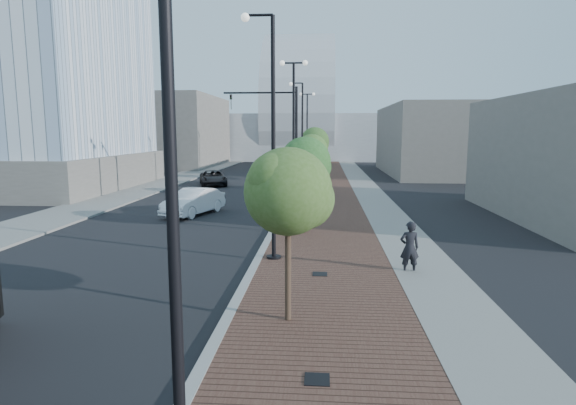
{
  "coord_description": "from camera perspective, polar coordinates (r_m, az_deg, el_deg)",
  "views": [
    {
      "loc": [
        2.48,
        -7.71,
        4.95
      ],
      "look_at": [
        1.0,
        12.0,
        2.0
      ],
      "focal_mm": 29.52,
      "sensor_mm": 36.0,
      "label": 1
    }
  ],
  "objects": [
    {
      "name": "white_sedan",
      "position": [
        29.1,
        -11.31,
        0.1
      ],
      "size": [
        3.08,
        5.06,
        1.57
      ],
      "primitive_type": "imported",
      "rotation": [
        0.0,
        0.0,
        -0.32
      ],
      "color": "white",
      "rests_on": "ground"
    },
    {
      "name": "tree_1",
      "position": [
        22.8,
        2.2,
        4.81
      ],
      "size": [
        2.5,
        2.47,
        4.74
      ],
      "color": "#382619",
      "rests_on": "ground"
    },
    {
      "name": "curb",
      "position": [
        48.02,
        1.31,
        2.66
      ],
      "size": [
        0.3,
        140.0,
        0.14
      ],
      "primitive_type": "cube",
      "color": "gray",
      "rests_on": "ground"
    },
    {
      "name": "dark_car_far",
      "position": [
        57.26,
        -1.43,
        4.18
      ],
      "size": [
        3.25,
        4.83,
        1.3
      ],
      "primitive_type": "imported",
      "rotation": [
        0.0,
        0.0,
        0.35
      ],
      "color": "black",
      "rests_on": "ground"
    },
    {
      "name": "tree_0",
      "position": [
        11.86,
        0.23,
        1.28
      ],
      "size": [
        2.29,
        2.23,
        4.59
      ],
      "color": "#382619",
      "rests_on": "ground"
    },
    {
      "name": "tower_podium",
      "position": [
        47.85,
        -29.37,
        3.27
      ],
      "size": [
        19.0,
        19.0,
        3.0
      ],
      "primitive_type": "cube",
      "color": "#635F59",
      "rests_on": "ground"
    },
    {
      "name": "utility_cover_1",
      "position": [
        16.43,
        3.87,
        -8.59
      ],
      "size": [
        0.5,
        0.5,
        0.02
      ],
      "primitive_type": "cube",
      "color": "black",
      "rests_on": "sidewalk"
    },
    {
      "name": "traffic_mast",
      "position": [
        32.83,
        -0.57,
        8.55
      ],
      "size": [
        5.09,
        0.2,
        8.0
      ],
      "color": "black",
      "rests_on": "ground"
    },
    {
      "name": "concrete_strip",
      "position": [
        48.1,
        8.71,
        2.56
      ],
      "size": [
        2.4,
        140.0,
        0.13
      ],
      "primitive_type": "cube",
      "color": "slate",
      "rests_on": "ground"
    },
    {
      "name": "commercial_block_nw",
      "position": [
        71.34,
        -14.22,
        8.27
      ],
      "size": [
        14.0,
        20.0,
        10.0
      ],
      "primitive_type": "cube",
      "color": "#635F59",
      "rests_on": "ground"
    },
    {
      "name": "streetlight_2",
      "position": [
        29.77,
        0.68,
        8.24
      ],
      "size": [
        1.72,
        0.56,
        9.28
      ],
      "color": "black",
      "rests_on": "ground"
    },
    {
      "name": "tree_3",
      "position": [
        46.75,
        3.3,
        7.33
      ],
      "size": [
        2.81,
        2.81,
        5.43
      ],
      "color": "#382619",
      "rests_on": "ground"
    },
    {
      "name": "streetlight_0",
      "position": [
        6.01,
        -14.03,
        6.99
      ],
      "size": [
        1.72,
        0.56,
        9.28
      ],
      "color": "black",
      "rests_on": "ground"
    },
    {
      "name": "convention_center",
      "position": [
        92.82,
        1.55,
        9.14
      ],
      "size": [
        50.0,
        30.0,
        50.0
      ],
      "color": "#A0A4AA",
      "rests_on": "ground"
    },
    {
      "name": "utility_cover_0",
      "position": [
        9.96,
        3.52,
        -20.49
      ],
      "size": [
        0.5,
        0.5,
        0.02
      ],
      "primitive_type": "cube",
      "color": "black",
      "rests_on": "sidewalk"
    },
    {
      "name": "sidewalk",
      "position": [
        47.97,
        5.49,
        2.6
      ],
      "size": [
        7.0,
        140.0,
        0.12
      ],
      "primitive_type": "cube",
      "color": "#4C2D23",
      "rests_on": "ground"
    },
    {
      "name": "utility_cover_2",
      "position": [
        27.14,
        4.06,
        -1.76
      ],
      "size": [
        0.5,
        0.5,
        0.02
      ],
      "primitive_type": "cube",
      "color": "black",
      "rests_on": "sidewalk"
    },
    {
      "name": "west_sidewalk",
      "position": [
        50.4,
        -13.63,
        2.68
      ],
      "size": [
        4.0,
        140.0,
        0.12
      ],
      "primitive_type": "cube",
      "color": "slate",
      "rests_on": "ground"
    },
    {
      "name": "tree_2",
      "position": [
        34.77,
        2.93,
        6.24
      ],
      "size": [
        2.44,
        2.4,
        4.81
      ],
      "color": "#382619",
      "rests_on": "ground"
    },
    {
      "name": "streetlight_4",
      "position": [
        53.74,
        2.31,
        8.34
      ],
      "size": [
        1.72,
        0.56,
        9.28
      ],
      "color": "black",
      "rests_on": "ground"
    },
    {
      "name": "streetlight_1",
      "position": [
        17.83,
        -2.14,
        6.53
      ],
      "size": [
        1.44,
        0.56,
        9.21
      ],
      "color": "black",
      "rests_on": "ground"
    },
    {
      "name": "commercial_block_ne",
      "position": [
        59.28,
        17.62,
        7.18
      ],
      "size": [
        12.0,
        22.0,
        8.0
      ],
      "primitive_type": "cube",
      "color": "#615D57",
      "rests_on": "ground"
    },
    {
      "name": "pedestrian",
      "position": [
        17.16,
        14.43,
        -5.3
      ],
      "size": [
        0.74,
        0.53,
        1.88
      ],
      "primitive_type": "imported",
      "rotation": [
        0.0,
        0.0,
        3.27
      ],
      "color": "black",
      "rests_on": "ground"
    },
    {
      "name": "dark_car_mid",
      "position": [
        44.87,
        -9.0,
        2.95
      ],
      "size": [
        3.71,
        5.48,
        1.4
      ],
      "primitive_type": "imported",
      "rotation": [
        0.0,
        0.0,
        0.3
      ],
      "color": "black",
      "rests_on": "ground"
    },
    {
      "name": "streetlight_3",
      "position": [
        41.76,
        1.57,
        7.65
      ],
      "size": [
        1.44,
        0.56,
        9.21
      ],
      "color": "black",
      "rests_on": "ground"
    }
  ]
}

